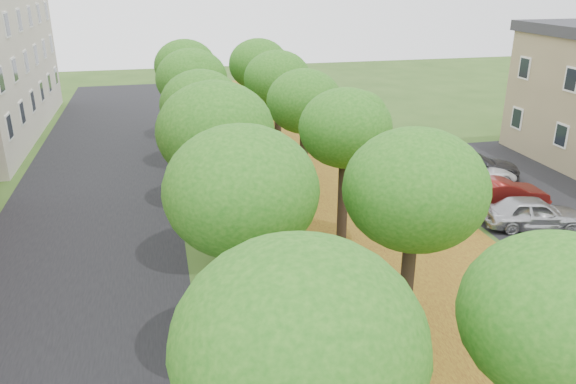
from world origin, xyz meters
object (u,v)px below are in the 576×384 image
car_grey (470,165)px  car_white (468,173)px  car_silver (534,213)px  car_red (502,194)px

car_grey → car_white: bearing=155.9°
car_silver → car_white: size_ratio=0.84×
car_white → car_silver: bearing=-175.7°
car_grey → car_silver: bearing=-173.6°
car_silver → car_grey: (0.64, 6.23, 0.04)m
car_red → car_silver: bearing=-175.8°
car_white → car_red: bearing=-175.7°
car_red → car_grey: 3.98m
car_red → car_white: (0.00, 3.05, -0.00)m
car_silver → car_red: size_ratio=0.99×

